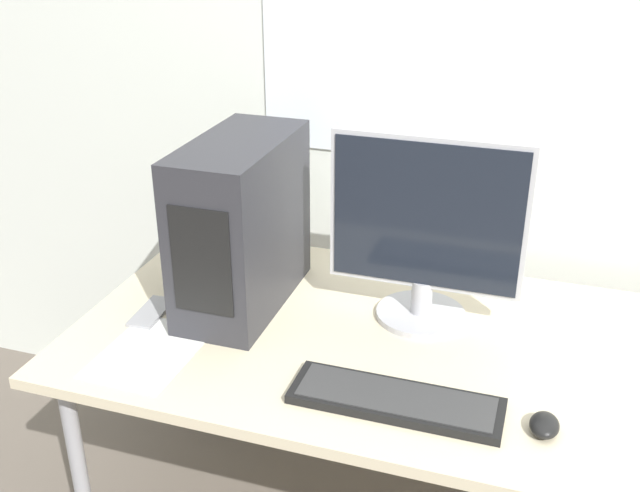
{
  "coord_description": "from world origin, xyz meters",
  "views": [
    {
      "loc": [
        0.02,
        -1.1,
        1.7
      ],
      "look_at": [
        -0.48,
        0.43,
        0.94
      ],
      "focal_mm": 42.0,
      "sensor_mm": 36.0,
      "label": 1
    }
  ],
  "objects": [
    {
      "name": "wall_back",
      "position": [
        0.0,
        1.0,
        1.35
      ],
      "size": [
        8.0,
        0.07,
        2.7
      ],
      "color": "silver",
      "rests_on": "ground_plane"
    },
    {
      "name": "desk",
      "position": [
        0.0,
        0.43,
        0.67
      ],
      "size": [
        2.15,
        0.87,
        0.71
      ],
      "color": "beige",
      "rests_on": "ground_plane"
    },
    {
      "name": "pc_tower",
      "position": [
        -0.71,
        0.5,
        0.94
      ],
      "size": [
        0.21,
        0.46,
        0.44
      ],
      "color": "#2D2D33",
      "rests_on": "desk"
    },
    {
      "name": "monitor_main",
      "position": [
        -0.25,
        0.55,
        0.96
      ],
      "size": [
        0.48,
        0.23,
        0.48
      ],
      "color": "#B7B7BC",
      "rests_on": "desk"
    },
    {
      "name": "keyboard",
      "position": [
        -0.23,
        0.18,
        0.72
      ],
      "size": [
        0.45,
        0.14,
        0.02
      ],
      "color": "black",
      "rests_on": "desk"
    },
    {
      "name": "mouse",
      "position": [
        0.08,
        0.19,
        0.73
      ],
      "size": [
        0.06,
        0.08,
        0.03
      ],
      "color": "black",
      "rests_on": "desk"
    },
    {
      "name": "cell_phone",
      "position": [
        -0.91,
        0.35,
        0.72
      ],
      "size": [
        0.08,
        0.16,
        0.01
      ],
      "rotation": [
        0.0,
        0.0,
        0.05
      ],
      "color": "#99999E",
      "rests_on": "desk"
    },
    {
      "name": "paper_sheet_left",
      "position": [
        -0.83,
        0.19,
        0.71
      ],
      "size": [
        0.22,
        0.3,
        0.0
      ],
      "rotation": [
        0.0,
        0.0,
        -0.02
      ],
      "color": "white",
      "rests_on": "desk"
    }
  ]
}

